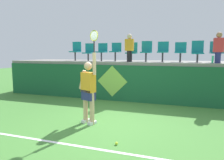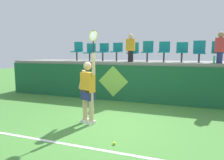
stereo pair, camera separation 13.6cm
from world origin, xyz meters
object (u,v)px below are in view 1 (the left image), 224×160
(tennis_ball, at_px, (116,143))
(stadium_chair_5, at_px, (146,50))
(stadium_chair_7, at_px, (181,51))
(stadium_chair_9, at_px, (216,51))
(stadium_chair_6, at_px, (163,50))
(stadium_chair_2, at_px, (102,51))
(stadium_chair_1, at_px, (89,51))
(spectator_0, at_px, (218,47))
(water_bottle, at_px, (213,60))
(spectator_1, at_px, (129,47))
(stadium_chair_0, at_px, (76,50))
(stadium_chair_3, at_px, (116,50))
(tennis_player, at_px, (89,89))
(stadium_chair_4, at_px, (132,51))
(stadium_chair_8, at_px, (198,51))

(tennis_ball, xyz_separation_m, stadium_chair_5, (-0.19, 4.78, 2.03))
(stadium_chair_7, bearing_deg, stadium_chair_9, 0.16)
(stadium_chair_6, height_order, stadium_chair_9, stadium_chair_6)
(stadium_chair_2, xyz_separation_m, stadium_chair_5, (2.01, 0.01, 0.01))
(stadium_chair_1, relative_size, stadium_chair_7, 1.02)
(stadium_chair_9, bearing_deg, stadium_chair_2, -179.93)
(stadium_chair_5, xyz_separation_m, stadium_chair_7, (1.37, -0.01, -0.03))
(spectator_0, bearing_deg, stadium_chair_5, 170.57)
(water_bottle, relative_size, spectator_1, 0.24)
(stadium_chair_5, distance_m, spectator_0, 2.70)
(stadium_chair_5, height_order, stadium_chair_6, stadium_chair_5)
(stadium_chair_0, relative_size, stadium_chair_3, 1.09)
(stadium_chair_0, distance_m, stadium_chair_7, 4.70)
(tennis_player, relative_size, stadium_chair_9, 3.12)
(stadium_chair_1, height_order, stadium_chair_2, same)
(tennis_player, relative_size, stadium_chair_0, 2.83)
(stadium_chair_1, bearing_deg, tennis_ball, -59.17)
(stadium_chair_7, bearing_deg, stadium_chair_1, 179.94)
(stadium_chair_2, distance_m, stadium_chair_5, 2.01)
(tennis_ball, relative_size, stadium_chair_0, 0.07)
(stadium_chair_6, bearing_deg, stadium_chair_4, 179.85)
(water_bottle, relative_size, stadium_chair_7, 0.33)
(tennis_player, xyz_separation_m, stadium_chair_5, (0.95, 3.72, 1.09))
(tennis_ball, xyz_separation_m, stadium_chair_6, (0.49, 4.77, 2.02))
(tennis_ball, height_order, spectator_0, spectator_0)
(stadium_chair_2, height_order, stadium_chair_4, stadium_chair_4)
(water_bottle, height_order, stadium_chair_6, stadium_chair_6)
(stadium_chair_1, xyz_separation_m, spectator_1, (2.03, -0.44, 0.16))
(stadium_chair_9, bearing_deg, stadium_chair_7, -179.84)
(spectator_1, bearing_deg, stadium_chair_9, 7.57)
(stadium_chair_0, bearing_deg, tennis_ball, -53.58)
(stadium_chair_4, height_order, spectator_0, spectator_0)
(tennis_player, height_order, stadium_chair_2, tennis_player)
(stadium_chair_4, bearing_deg, stadium_chair_1, -179.96)
(water_bottle, bearing_deg, spectator_0, 48.62)
(stadium_chair_6, xyz_separation_m, stadium_chair_8, (1.32, 0.01, -0.02))
(stadium_chair_0, bearing_deg, stadium_chair_4, 0.00)
(stadium_chair_0, bearing_deg, stadium_chair_9, -0.02)
(stadium_chair_8, relative_size, spectator_1, 0.75)
(tennis_ball, xyz_separation_m, stadium_chair_1, (-2.85, 4.77, 1.99))
(stadium_chair_8, bearing_deg, water_bottle, -55.06)
(tennis_player, height_order, spectator_0, spectator_0)
(stadium_chair_4, relative_size, spectator_1, 0.72)
(stadium_chair_1, relative_size, stadium_chair_8, 0.96)
(spectator_1, bearing_deg, stadium_chair_3, 149.16)
(stadium_chair_7, xyz_separation_m, spectator_1, (-2.00, -0.43, 0.15))
(stadium_chair_0, xyz_separation_m, spectator_1, (2.71, -0.44, 0.10))
(stadium_chair_2, xyz_separation_m, stadium_chair_8, (4.01, 0.01, -0.02))
(spectator_1, bearing_deg, stadium_chair_1, 167.84)
(stadium_chair_6, bearing_deg, stadium_chair_5, 179.57)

